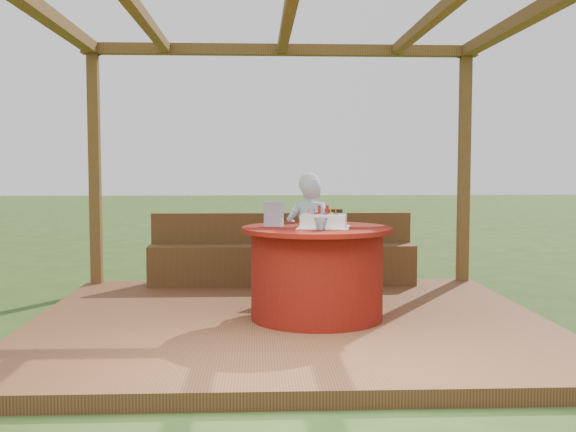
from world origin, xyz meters
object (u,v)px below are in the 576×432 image
object	(u,v)px
chair	(319,247)
birthday_cake	(324,221)
table	(317,272)
gift_bag	(274,214)
bench	(282,261)
drinking_glass	(321,224)
elderly_woman	(309,236)

from	to	relation	value
chair	birthday_cake	bearing A→B (deg)	-93.37
table	gift_bag	size ratio (longest dim) A/B	5.95
table	gift_bag	world-z (taller)	gift_bag
bench	table	bearing A→B (deg)	-82.36
table	gift_bag	bearing A→B (deg)	167.33
gift_bag	drinking_glass	xyz separation A→B (m)	(0.38, -0.41, -0.06)
gift_bag	drinking_glass	world-z (taller)	gift_bag
drinking_glass	bench	bearing A→B (deg)	96.52
chair	birthday_cake	size ratio (longest dim) A/B	1.75
table	elderly_woman	xyz separation A→B (m)	(-0.01, 0.83, 0.24)
elderly_woman	bench	bearing A→B (deg)	103.73
table	chair	size ratio (longest dim) A/B	1.47
chair	elderly_woman	size ratio (longest dim) A/B	0.70
drinking_glass	table	bearing A→B (deg)	90.41
bench	chair	bearing A→B (deg)	-62.61
bench	gift_bag	world-z (taller)	gift_bag
table	drinking_glass	xyz separation A→B (m)	(0.00, -0.33, 0.45)
table	chair	xyz separation A→B (m)	(0.12, 1.09, 0.09)
chair	elderly_woman	xyz separation A→B (m)	(-0.13, -0.26, 0.15)
birthday_cake	chair	bearing A→B (deg)	86.63
bench	gift_bag	xyz separation A→B (m)	(-0.14, -1.70, 0.65)
birthday_cake	drinking_glass	size ratio (longest dim) A/B	4.54
chair	drinking_glass	world-z (taller)	drinking_glass
table	drinking_glass	world-z (taller)	drinking_glass
bench	birthday_cake	bearing A→B (deg)	-80.91
elderly_woman	gift_bag	xyz separation A→B (m)	(-0.37, -0.74, 0.27)
chair	gift_bag	bearing A→B (deg)	-116.32
birthday_cake	drinking_glass	bearing A→B (deg)	-100.54
table	elderly_woman	distance (m)	0.86
birthday_cake	drinking_glass	distance (m)	0.28
table	birthday_cake	bearing A→B (deg)	-42.63
drinking_glass	gift_bag	bearing A→B (deg)	132.41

